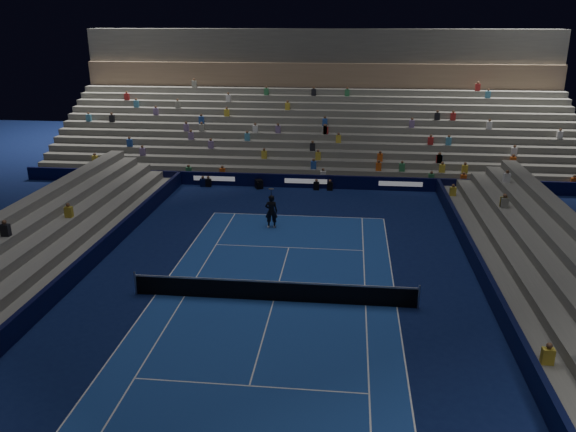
# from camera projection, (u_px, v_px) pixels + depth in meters

# --- Properties ---
(ground) EXTENTS (90.00, 90.00, 0.00)m
(ground) POSITION_uv_depth(u_px,v_px,m) (274.00, 301.00, 25.86)
(ground) COLOR #0B1543
(ground) RESTS_ON ground
(court_surface) EXTENTS (10.97, 23.77, 0.01)m
(court_surface) POSITION_uv_depth(u_px,v_px,m) (274.00, 301.00, 25.86)
(court_surface) COLOR navy
(court_surface) RESTS_ON ground
(sponsor_barrier_far) EXTENTS (44.00, 0.25, 1.00)m
(sponsor_barrier_far) POSITION_uv_depth(u_px,v_px,m) (306.00, 181.00, 43.10)
(sponsor_barrier_far) COLOR black
(sponsor_barrier_far) RESTS_ON ground
(sponsor_barrier_east) EXTENTS (0.25, 37.00, 1.00)m
(sponsor_barrier_east) POSITION_uv_depth(u_px,v_px,m) (497.00, 302.00, 24.71)
(sponsor_barrier_east) COLOR black
(sponsor_barrier_east) RESTS_ON ground
(sponsor_barrier_west) EXTENTS (0.25, 37.00, 1.00)m
(sponsor_barrier_west) POSITION_uv_depth(u_px,v_px,m) (67.00, 281.00, 26.69)
(sponsor_barrier_west) COLOR black
(sponsor_barrier_west) RESTS_ON ground
(grandstand_main) EXTENTS (44.00, 15.20, 11.20)m
(grandstand_main) POSITION_uv_depth(u_px,v_px,m) (315.00, 122.00, 51.01)
(grandstand_main) COLOR slate
(grandstand_main) RESTS_ON ground
(tennis_net) EXTENTS (12.90, 0.10, 1.10)m
(tennis_net) POSITION_uv_depth(u_px,v_px,m) (274.00, 291.00, 25.70)
(tennis_net) COLOR #B2B2B7
(tennis_net) RESTS_ON ground
(tennis_player) EXTENTS (0.78, 0.54, 2.07)m
(tennis_player) POSITION_uv_depth(u_px,v_px,m) (271.00, 211.00, 34.66)
(tennis_player) COLOR black
(tennis_player) RESTS_ON ground
(broadcast_camera) EXTENTS (0.71, 1.05, 0.66)m
(broadcast_camera) POSITION_uv_depth(u_px,v_px,m) (259.00, 184.00, 42.97)
(broadcast_camera) COLOR black
(broadcast_camera) RESTS_ON ground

